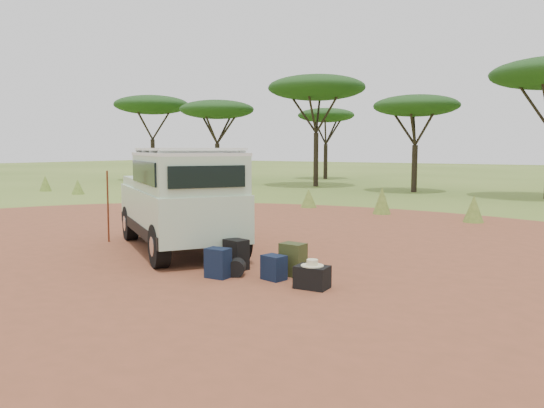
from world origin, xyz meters
The scene contains 13 objects.
ground centered at (0.00, 0.00, 0.00)m, with size 140.00×140.00×0.00m, color #547128.
dirt_clearing centered at (0.00, 0.00, 0.00)m, with size 23.00×23.00×0.01m, color brown.
grass_fringe centered at (0.12, 8.67, 0.40)m, with size 36.60×1.60×0.90m.
acacia_treeline centered at (0.75, 19.81, 4.87)m, with size 46.70×13.20×6.26m.
safari_vehicle centered at (-1.26, 0.49, 1.05)m, with size 4.68×3.89×2.18m.
walking_staff centered at (-3.26, 0.23, 0.84)m, with size 0.04×0.04×1.70m, color brown.
backpack_black centered at (0.82, -0.32, 0.28)m, with size 0.40×0.30×0.55m, color black.
backpack_navy centered at (0.94, -0.98, 0.25)m, with size 0.39×0.28×0.51m, color #101C32.
backpack_olive centered at (1.92, -0.16, 0.28)m, with size 0.41×0.30×0.57m, color #38411E.
duffel_navy centered at (1.80, -0.59, 0.21)m, with size 0.37×0.28×0.42m, color #101C32.
hard_case centered at (2.59, -0.71, 0.18)m, with size 0.51×0.36×0.36m, color black.
stuff_sack centered at (1.12, -0.71, 0.15)m, with size 0.30×0.30×0.30m, color black.
safari_hat centered at (2.59, -0.71, 0.40)m, with size 0.35×0.35×0.10m.
Camera 1 is at (6.47, -7.81, 2.17)m, focal length 35.00 mm.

